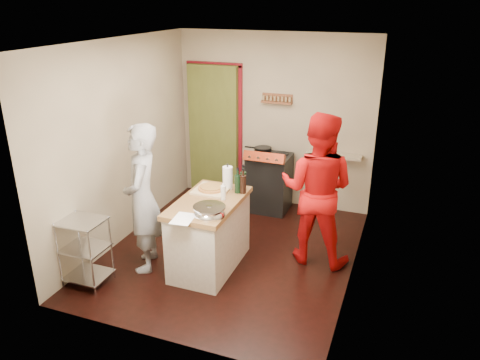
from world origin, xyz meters
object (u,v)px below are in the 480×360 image
object	(u,v)px
stove	(269,182)
wire_shelving	(85,249)
person_stripe	(142,199)
island	(210,232)
person_red	(317,189)

from	to	relation	value
stove	wire_shelving	world-z (taller)	stove
stove	person_stripe	distance (m)	2.29
island	stove	bearing A→B (deg)	84.66
stove	person_stripe	world-z (taller)	person_stripe
island	wire_shelving	bearing A→B (deg)	-144.95
person_red	island	bearing A→B (deg)	31.47
person_red	stove	bearing A→B (deg)	-48.80
wire_shelving	island	bearing A→B (deg)	35.05
wire_shelving	person_red	world-z (taller)	person_red
stove	wire_shelving	size ratio (longest dim) A/B	1.26
person_stripe	person_red	xyz separation A→B (m)	(1.84, 0.88, 0.04)
island	person_stripe	distance (m)	0.87
person_stripe	person_red	size ratio (longest dim) A/B	0.95
island	person_red	size ratio (longest dim) A/B	0.68
wire_shelving	island	world-z (taller)	island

